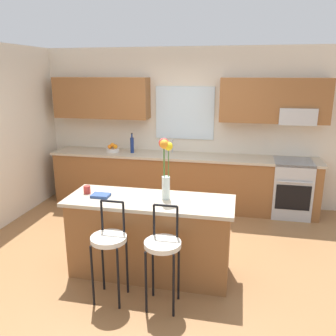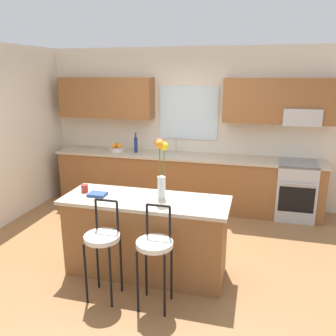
{
  "view_description": "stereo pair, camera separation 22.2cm",
  "coord_description": "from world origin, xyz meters",
  "px_view_note": "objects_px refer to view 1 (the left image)",
  "views": [
    {
      "loc": [
        0.96,
        -3.99,
        2.28
      ],
      "look_at": [
        0.01,
        0.55,
        1.0
      ],
      "focal_mm": 37.09,
      "sensor_mm": 36.0,
      "label": 1
    },
    {
      "loc": [
        1.17,
        -3.93,
        2.28
      ],
      "look_at": [
        0.01,
        0.55,
        1.0
      ],
      "focal_mm": 37.09,
      "sensor_mm": 36.0,
      "label": 2
    }
  ],
  "objects_px": {
    "mug_ceramic": "(87,190)",
    "bottle_olive_oil": "(132,145)",
    "cookbook": "(101,195)",
    "fruit_bowl_oranges": "(113,149)",
    "flower_vase": "(165,163)",
    "kitchen_island": "(150,236)",
    "oven_range": "(291,188)",
    "bar_stool_near": "(109,243)",
    "bar_stool_middle": "(163,248)"
  },
  "relations": [
    {
      "from": "fruit_bowl_oranges",
      "to": "flower_vase",
      "type": "bearing_deg",
      "value": -56.38
    },
    {
      "from": "kitchen_island",
      "to": "fruit_bowl_oranges",
      "type": "distance_m",
      "value": 2.57
    },
    {
      "from": "kitchen_island",
      "to": "mug_ceramic",
      "type": "xyz_separation_m",
      "value": [
        -0.76,
        0.04,
        0.5
      ]
    },
    {
      "from": "cookbook",
      "to": "fruit_bowl_oranges",
      "type": "distance_m",
      "value": 2.33
    },
    {
      "from": "bar_stool_near",
      "to": "fruit_bowl_oranges",
      "type": "bearing_deg",
      "value": 109.61
    },
    {
      "from": "mug_ceramic",
      "to": "cookbook",
      "type": "distance_m",
      "value": 0.22
    },
    {
      "from": "oven_range",
      "to": "bar_stool_near",
      "type": "relative_size",
      "value": 0.88
    },
    {
      "from": "kitchen_island",
      "to": "bar_stool_middle",
      "type": "height_order",
      "value": "bar_stool_middle"
    },
    {
      "from": "cookbook",
      "to": "oven_range",
      "type": "bearing_deg",
      "value": 42.91
    },
    {
      "from": "oven_range",
      "to": "flower_vase",
      "type": "height_order",
      "value": "flower_vase"
    },
    {
      "from": "oven_range",
      "to": "kitchen_island",
      "type": "distance_m",
      "value": 2.81
    },
    {
      "from": "bar_stool_near",
      "to": "bar_stool_middle",
      "type": "height_order",
      "value": "same"
    },
    {
      "from": "mug_ceramic",
      "to": "bar_stool_near",
      "type": "bearing_deg",
      "value": -50.61
    },
    {
      "from": "cookbook",
      "to": "mug_ceramic",
      "type": "bearing_deg",
      "value": 158.02
    },
    {
      "from": "oven_range",
      "to": "mug_ceramic",
      "type": "xyz_separation_m",
      "value": [
        -2.57,
        -2.12,
        0.51
      ]
    },
    {
      "from": "kitchen_island",
      "to": "mug_ceramic",
      "type": "bearing_deg",
      "value": 177.35
    },
    {
      "from": "bar_stool_near",
      "to": "bottle_olive_oil",
      "type": "relative_size",
      "value": 3.0
    },
    {
      "from": "flower_vase",
      "to": "mug_ceramic",
      "type": "bearing_deg",
      "value": -179.53
    },
    {
      "from": "oven_range",
      "to": "bar_stool_near",
      "type": "height_order",
      "value": "bar_stool_near"
    },
    {
      "from": "bar_stool_near",
      "to": "bottle_olive_oil",
      "type": "height_order",
      "value": "bottle_olive_oil"
    },
    {
      "from": "bottle_olive_oil",
      "to": "kitchen_island",
      "type": "bearing_deg",
      "value": -67.83
    },
    {
      "from": "kitchen_island",
      "to": "mug_ceramic",
      "type": "distance_m",
      "value": 0.91
    },
    {
      "from": "oven_range",
      "to": "cookbook",
      "type": "distance_m",
      "value": 3.27
    },
    {
      "from": "oven_range",
      "to": "cookbook",
      "type": "bearing_deg",
      "value": -137.09
    },
    {
      "from": "flower_vase",
      "to": "oven_range",
      "type": "bearing_deg",
      "value": 52.26
    },
    {
      "from": "cookbook",
      "to": "fruit_bowl_oranges",
      "type": "bearing_deg",
      "value": 107.22
    },
    {
      "from": "mug_ceramic",
      "to": "bottle_olive_oil",
      "type": "relative_size",
      "value": 0.26
    },
    {
      "from": "oven_range",
      "to": "fruit_bowl_oranges",
      "type": "bearing_deg",
      "value": 179.48
    },
    {
      "from": "fruit_bowl_oranges",
      "to": "bar_stool_near",
      "type": "bearing_deg",
      "value": -70.39
    },
    {
      "from": "bar_stool_near",
      "to": "fruit_bowl_oranges",
      "type": "relative_size",
      "value": 4.34
    },
    {
      "from": "kitchen_island",
      "to": "bar_stool_near",
      "type": "xyz_separation_m",
      "value": [
        -0.27,
        -0.55,
        0.17
      ]
    },
    {
      "from": "oven_range",
      "to": "kitchen_island",
      "type": "relative_size",
      "value": 0.49
    },
    {
      "from": "mug_ceramic",
      "to": "flower_vase",
      "type": "bearing_deg",
      "value": 0.47
    },
    {
      "from": "mug_ceramic",
      "to": "bottle_olive_oil",
      "type": "distance_m",
      "value": 2.15
    },
    {
      "from": "bar_stool_near",
      "to": "bottle_olive_oil",
      "type": "xyz_separation_m",
      "value": [
        -0.61,
        2.73,
        0.43
      ]
    },
    {
      "from": "flower_vase",
      "to": "bar_stool_near",
      "type": "bearing_deg",
      "value": -126.86
    },
    {
      "from": "fruit_bowl_oranges",
      "to": "kitchen_island",
      "type": "bearing_deg",
      "value": -60.2
    },
    {
      "from": "bar_stool_near",
      "to": "flower_vase",
      "type": "xyz_separation_m",
      "value": [
        0.45,
        0.6,
        0.7
      ]
    },
    {
      "from": "kitchen_island",
      "to": "bottle_olive_oil",
      "type": "relative_size",
      "value": 5.4
    },
    {
      "from": "bar_stool_middle",
      "to": "bottle_olive_oil",
      "type": "relative_size",
      "value": 3.0
    },
    {
      "from": "bar_stool_near",
      "to": "bar_stool_middle",
      "type": "relative_size",
      "value": 1.0
    },
    {
      "from": "cookbook",
      "to": "bar_stool_near",
      "type": "bearing_deg",
      "value": -60.82
    },
    {
      "from": "oven_range",
      "to": "bottle_olive_oil",
      "type": "height_order",
      "value": "bottle_olive_oil"
    },
    {
      "from": "kitchen_island",
      "to": "flower_vase",
      "type": "xyz_separation_m",
      "value": [
        0.17,
        0.04,
        0.87
      ]
    },
    {
      "from": "bar_stool_near",
      "to": "oven_range",
      "type": "bearing_deg",
      "value": 52.45
    },
    {
      "from": "fruit_bowl_oranges",
      "to": "bottle_olive_oil",
      "type": "bearing_deg",
      "value": -0.51
    },
    {
      "from": "bar_stool_middle",
      "to": "fruit_bowl_oranges",
      "type": "relative_size",
      "value": 4.34
    },
    {
      "from": "bottle_olive_oil",
      "to": "cookbook",
      "type": "bearing_deg",
      "value": -81.59
    },
    {
      "from": "flower_vase",
      "to": "bar_stool_middle",
      "type": "bearing_deg",
      "value": -80.3
    },
    {
      "from": "bar_stool_near",
      "to": "flower_vase",
      "type": "height_order",
      "value": "flower_vase"
    }
  ]
}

